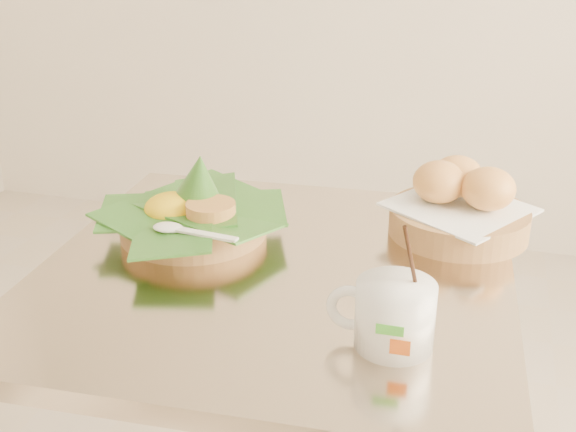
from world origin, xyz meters
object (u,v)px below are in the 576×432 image
(bread_basket, at_px, (460,206))
(coffee_mug, at_px, (393,313))
(cafe_table, at_px, (276,387))
(rice_basket, at_px, (193,211))

(bread_basket, xyz_separation_m, coffee_mug, (-0.06, -0.37, -0.00))
(bread_basket, height_order, coffee_mug, coffee_mug)
(cafe_table, distance_m, bread_basket, 0.42)
(cafe_table, bearing_deg, rice_basket, 155.17)
(rice_basket, distance_m, bread_basket, 0.44)
(bread_basket, bearing_deg, coffee_mug, -98.58)
(bread_basket, bearing_deg, rice_basket, -162.91)
(cafe_table, relative_size, coffee_mug, 4.45)
(rice_basket, height_order, bread_basket, rice_basket)
(rice_basket, xyz_separation_m, coffee_mug, (0.36, -0.24, 0.00))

